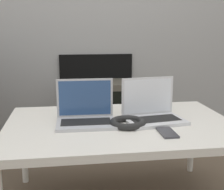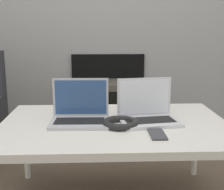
{
  "view_description": "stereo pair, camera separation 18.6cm",
  "coord_description": "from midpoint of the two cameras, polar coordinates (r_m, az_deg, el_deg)",
  "views": [
    {
      "loc": [
        -0.26,
        -1.27,
        0.94
      ],
      "look_at": [
        0.0,
        0.53,
        0.55
      ],
      "focal_mm": 50.0,
      "sensor_mm": 36.0,
      "label": 1
    },
    {
      "loc": [
        -0.08,
        -1.28,
        0.94
      ],
      "look_at": [
        0.0,
        0.53,
        0.55
      ],
      "focal_mm": 50.0,
      "sensor_mm": 36.0,
      "label": 2
    }
  ],
  "objects": [
    {
      "name": "tv",
      "position": [
        2.8,
        -4.37,
        -2.41
      ],
      "size": [
        0.52,
        0.38,
        0.47
      ],
      "color": "#4C473D",
      "rests_on": "ground_plane"
    },
    {
      "name": "laptop_left",
      "position": [
        1.59,
        -8.2,
        -3.41
      ],
      "size": [
        0.3,
        0.22,
        0.22
      ],
      "rotation": [
        0.0,
        0.0,
        -0.02
      ],
      "color": "#B2B2B7",
      "rests_on": "table"
    },
    {
      "name": "laptop_right",
      "position": [
        1.62,
        4.11,
        -2.97
      ],
      "size": [
        0.32,
        0.25,
        0.22
      ],
      "rotation": [
        0.0,
        0.0,
        0.14
      ],
      "color": "silver",
      "rests_on": "table"
    },
    {
      "name": "table",
      "position": [
        1.6,
        -1.78,
        -6.26
      ],
      "size": [
        1.16,
        0.79,
        0.47
      ],
      "color": "silver",
      "rests_on": "ground_plane"
    },
    {
      "name": "phone",
      "position": [
        1.43,
        6.43,
        -6.91
      ],
      "size": [
        0.07,
        0.14,
        0.01
      ],
      "color": "#333338",
      "rests_on": "table"
    },
    {
      "name": "headphones",
      "position": [
        1.53,
        -0.58,
        -5.12
      ],
      "size": [
        0.18,
        0.18,
        0.03
      ],
      "color": "black",
      "rests_on": "table"
    }
  ]
}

